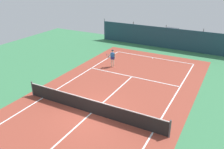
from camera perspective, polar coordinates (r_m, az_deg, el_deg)
ground_plane at (r=15.21m, az=-5.04°, el=-9.33°), size 36.00×36.00×0.00m
court_surface at (r=15.21m, az=-5.04°, el=-9.32°), size 11.02×26.60×0.01m
tennis_net at (r=14.94m, az=-5.11°, el=-7.69°), size 10.12×0.10×1.10m
back_fence at (r=28.79m, az=12.92°, el=7.84°), size 16.30×0.98×2.70m
tennis_player at (r=21.88m, az=0.13°, el=4.24°), size 0.69×0.77×1.64m
tennis_ball_near_player at (r=24.16m, az=4.87°, el=3.72°), size 0.07×0.07×0.07m
parked_car at (r=30.97m, az=13.89°, el=9.19°), size 2.36×4.37×1.68m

